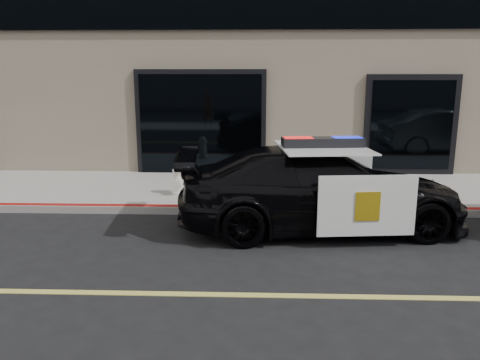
{
  "coord_description": "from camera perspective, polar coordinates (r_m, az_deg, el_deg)",
  "views": [
    {
      "loc": [
        0.47,
        -5.43,
        2.7
      ],
      "look_at": [
        0.21,
        2.2,
        1.0
      ],
      "focal_mm": 35.0,
      "sensor_mm": 36.0,
      "label": 1
    }
  ],
  "objects": [
    {
      "name": "ground",
      "position": [
        6.08,
        -2.74,
        -13.81
      ],
      "size": [
        120.0,
        120.0,
        0.0
      ],
      "primitive_type": "plane",
      "color": "black",
      "rests_on": "ground"
    },
    {
      "name": "sidewalk_n",
      "position": [
        11.01,
        -0.51,
        -1.24
      ],
      "size": [
        60.0,
        3.5,
        0.15
      ],
      "primitive_type": "cube",
      "color": "gray",
      "rests_on": "ground"
    },
    {
      "name": "police_car",
      "position": [
        8.44,
        9.84,
        -1.04
      ],
      "size": [
        3.04,
        5.47,
        1.66
      ],
      "color": "black",
      "rests_on": "ground"
    },
    {
      "name": "fire_hydrant",
      "position": [
        10.33,
        -7.45,
        0.03
      ],
      "size": [
        0.32,
        0.44,
        0.7
      ],
      "color": "white",
      "rests_on": "sidewalk_n"
    }
  ]
}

